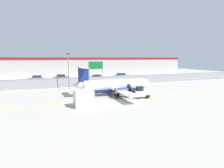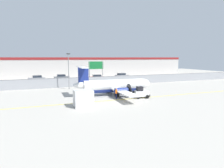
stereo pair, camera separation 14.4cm
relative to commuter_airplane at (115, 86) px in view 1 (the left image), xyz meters
name	(u,v)px [view 1 (the left image)]	position (x,y,z in m)	size (l,w,h in m)	color
ground_plane	(121,99)	(-0.58, -3.81, -1.60)	(140.00, 140.00, 0.01)	#ADA89E
perimeter_fence	(92,81)	(-0.58, 12.19, -0.49)	(98.00, 0.10, 2.10)	gray
parking_lot_strip	(81,80)	(-0.58, 23.69, -1.54)	(98.00, 17.00, 0.12)	#38383A
background_building	(69,66)	(-0.58, 42.18, 1.66)	(91.00, 8.10, 6.50)	#BCB7B2
commuter_airplane	(115,86)	(0.00, 0.00, 0.00)	(13.86, 16.05, 4.92)	white
baggage_tug	(141,93)	(2.86, -3.89, -0.75)	(2.50, 1.75, 1.88)	silver
ground_crew_worker	(116,93)	(-1.15, -3.12, -0.65)	(0.47, 0.51, 1.70)	#191E4C
cargo_container	(84,98)	(-7.07, -6.12, -0.50)	(2.44, 2.04, 2.20)	silver
traffic_cone_near_left	(136,90)	(5.16, 2.04, -1.29)	(0.36, 0.36, 0.64)	orange
traffic_cone_near_right	(82,98)	(-6.21, -1.70, -1.29)	(0.36, 0.36, 0.64)	orange
parked_car_0	(36,78)	(-12.30, 25.55, -0.71)	(4.33, 2.28, 1.58)	gray
parked_car_1	(61,77)	(-5.66, 26.39, -0.71)	(4.22, 2.04, 1.58)	slate
parked_car_2	(96,78)	(3.31, 21.91, -0.71)	(4.29, 2.20, 1.58)	red
parked_car_3	(121,76)	(12.21, 24.49, -0.71)	(4.32, 2.26, 1.58)	gray
apron_light_pole	(68,68)	(-6.38, 9.32, 2.70)	(0.70, 0.30, 7.27)	slate
highway_sign	(96,67)	(0.92, 14.43, 2.54)	(3.60, 0.14, 5.50)	slate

